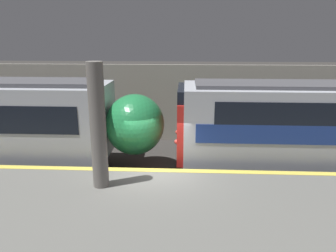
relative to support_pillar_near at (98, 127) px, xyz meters
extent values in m
plane|color=#33302D|center=(1.60, 1.44, -2.91)|extent=(120.00, 120.00, 0.00)
cube|color=slate|center=(1.60, -1.27, -2.43)|extent=(40.00, 5.42, 0.96)
cube|color=#EAD14C|center=(1.60, 1.29, -1.94)|extent=(40.00, 0.30, 0.01)
cube|color=#B2AD9E|center=(1.60, 7.80, -0.87)|extent=(50.00, 0.15, 4.09)
cylinder|color=slate|center=(0.00, 0.00, 0.00)|extent=(0.49, 0.49, 3.90)
ellipsoid|color=#238447|center=(0.57, 3.50, -0.88)|extent=(2.42, 2.68, 2.49)
sphere|color=#F2EFCC|center=(1.52, 3.50, -1.33)|extent=(0.20, 0.20, 0.20)
cube|color=red|center=(2.46, 3.50, -0.97)|extent=(0.25, 2.86, 2.37)
cube|color=black|center=(2.46, 3.50, 0.21)|extent=(0.25, 2.57, 0.95)
sphere|color=#EA4C42|center=(2.31, 2.84, -1.39)|extent=(0.18, 0.18, 0.18)
sphere|color=#EA4C42|center=(2.31, 4.16, -1.39)|extent=(0.18, 0.18, 0.18)
camera|label=1|loc=(2.63, -9.40, 2.70)|focal=35.00mm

